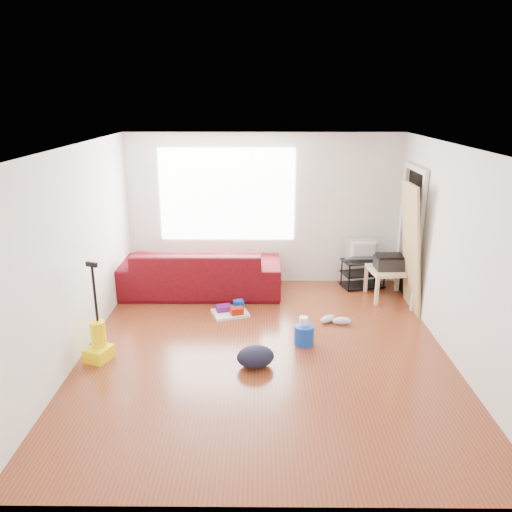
{
  "coord_description": "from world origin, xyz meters",
  "views": [
    {
      "loc": [
        -0.07,
        -5.58,
        3.03
      ],
      "look_at": [
        -0.11,
        0.6,
        1.05
      ],
      "focal_mm": 35.0,
      "sensor_mm": 36.0,
      "label": 1
    }
  ],
  "objects_px": {
    "backpack": "(256,366)",
    "vacuum": "(98,342)",
    "sofa": "(200,292)",
    "tv_stand": "(363,273)",
    "cleaning_tray": "(231,311)",
    "side_table": "(389,273)",
    "bucket": "(304,344)"
  },
  "relations": [
    {
      "from": "bucket",
      "to": "vacuum",
      "type": "distance_m",
      "value": 2.55
    },
    {
      "from": "side_table",
      "to": "bucket",
      "type": "height_order",
      "value": "side_table"
    },
    {
      "from": "sofa",
      "to": "backpack",
      "type": "distance_m",
      "value": 2.5
    },
    {
      "from": "sofa",
      "to": "bucket",
      "type": "height_order",
      "value": "sofa"
    },
    {
      "from": "sofa",
      "to": "tv_stand",
      "type": "bearing_deg",
      "value": -174.26
    },
    {
      "from": "bucket",
      "to": "cleaning_tray",
      "type": "xyz_separation_m",
      "value": [
        -0.98,
        0.92,
        0.05
      ]
    },
    {
      "from": "sofa",
      "to": "tv_stand",
      "type": "distance_m",
      "value": 2.71
    },
    {
      "from": "backpack",
      "to": "vacuum",
      "type": "bearing_deg",
      "value": 161.56
    },
    {
      "from": "cleaning_tray",
      "to": "bucket",
      "type": "bearing_deg",
      "value": -43.03
    },
    {
      "from": "sofa",
      "to": "backpack",
      "type": "bearing_deg",
      "value": 111.73
    },
    {
      "from": "tv_stand",
      "to": "vacuum",
      "type": "relative_size",
      "value": 0.62
    },
    {
      "from": "side_table",
      "to": "vacuum",
      "type": "distance_m",
      "value": 4.42
    },
    {
      "from": "tv_stand",
      "to": "cleaning_tray",
      "type": "xyz_separation_m",
      "value": [
        -2.13,
        -1.12,
        -0.19
      ]
    },
    {
      "from": "sofa",
      "to": "tv_stand",
      "type": "height_order",
      "value": "tv_stand"
    },
    {
      "from": "bucket",
      "to": "backpack",
      "type": "bearing_deg",
      "value": -137.9
    },
    {
      "from": "sofa",
      "to": "cleaning_tray",
      "type": "height_order",
      "value": "sofa"
    },
    {
      "from": "side_table",
      "to": "sofa",
      "type": "bearing_deg",
      "value": 176.35
    },
    {
      "from": "tv_stand",
      "to": "backpack",
      "type": "distance_m",
      "value": 3.15
    },
    {
      "from": "cleaning_tray",
      "to": "side_table",
      "type": "bearing_deg",
      "value": 15.16
    },
    {
      "from": "sofa",
      "to": "side_table",
      "type": "bearing_deg",
      "value": 176.35
    },
    {
      "from": "bucket",
      "to": "cleaning_tray",
      "type": "distance_m",
      "value": 1.35
    },
    {
      "from": "sofa",
      "to": "side_table",
      "type": "height_order",
      "value": "side_table"
    },
    {
      "from": "sofa",
      "to": "side_table",
      "type": "relative_size",
      "value": 4.02
    },
    {
      "from": "side_table",
      "to": "backpack",
      "type": "height_order",
      "value": "side_table"
    },
    {
      "from": "backpack",
      "to": "vacuum",
      "type": "relative_size",
      "value": 0.37
    },
    {
      "from": "sofa",
      "to": "bucket",
      "type": "xyz_separation_m",
      "value": [
        1.54,
        -1.77,
        0.0
      ]
    },
    {
      "from": "sofa",
      "to": "backpack",
      "type": "relative_size",
      "value": 5.83
    },
    {
      "from": "sofa",
      "to": "cleaning_tray",
      "type": "bearing_deg",
      "value": 123.44
    },
    {
      "from": "side_table",
      "to": "vacuum",
      "type": "xyz_separation_m",
      "value": [
        -3.95,
        -1.98,
        -0.18
      ]
    },
    {
      "from": "cleaning_tray",
      "to": "vacuum",
      "type": "xyz_separation_m",
      "value": [
        -1.52,
        -1.32,
        0.17
      ]
    },
    {
      "from": "sofa",
      "to": "cleaning_tray",
      "type": "relative_size",
      "value": 4.38
    },
    {
      "from": "bucket",
      "to": "sofa",
      "type": "bearing_deg",
      "value": 131.15
    }
  ]
}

